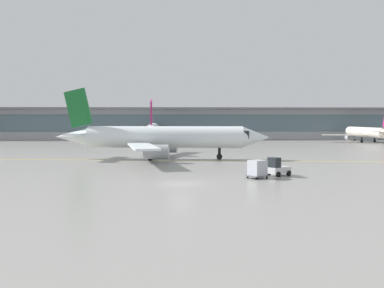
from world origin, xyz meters
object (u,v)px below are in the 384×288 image
object	(u,v)px
gate_airplane_2	(366,132)
cargo_dolly_lead	(257,168)
taxiing_regional_jet	(162,138)
baggage_tug	(277,168)
gate_airplane_1	(153,130)

from	to	relation	value
gate_airplane_2	cargo_dolly_lead	world-z (taller)	gate_airplane_2
taxiing_regional_jet	cargo_dolly_lead	world-z (taller)	taxiing_regional_jet
baggage_tug	gate_airplane_1	bearing A→B (deg)	69.50
gate_airplane_2	cargo_dolly_lead	size ratio (longest dim) A/B	9.97
baggage_tug	cargo_dolly_lead	size ratio (longest dim) A/B	1.11
gate_airplane_2	cargo_dolly_lead	distance (m)	80.91
cargo_dolly_lead	taxiing_regional_jet	bearing A→B (deg)	81.37
gate_airplane_2	baggage_tug	xyz separation A→B (m)	(-39.99, -67.04, -1.72)
gate_airplane_1	gate_airplane_2	xyz separation A→B (m)	(56.95, -2.84, -0.67)
gate_airplane_1	cargo_dolly_lead	xyz separation A→B (m)	(14.38, -71.63, -2.23)
gate_airplane_1	baggage_tug	size ratio (longest dim) A/B	11.22
gate_airplane_2	baggage_tug	bearing A→B (deg)	146.67
gate_airplane_2	gate_airplane_1	bearing A→B (deg)	84.63
cargo_dolly_lead	gate_airplane_2	bearing A→B (deg)	24.11
gate_airplane_2	taxiing_regional_jet	xyz separation A→B (m)	(-53.26, -46.38, 0.75)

